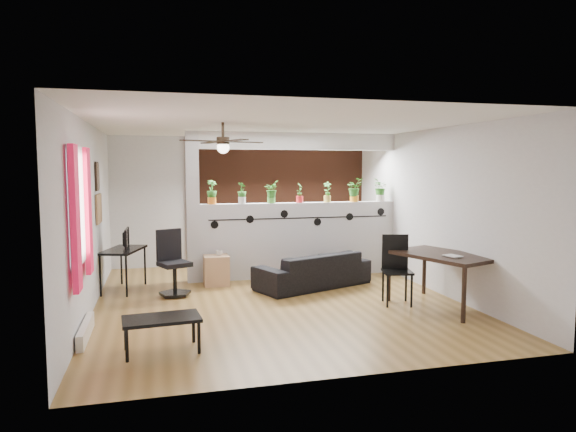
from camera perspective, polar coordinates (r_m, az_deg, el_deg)
The scene contains 28 objects.
room_shell at distance 7.64m, azimuth -1.45°, elevation 0.28°, with size 6.30×7.10×2.90m.
partition_wall at distance 9.35m, azimuth 1.30°, elevation -2.64°, with size 3.60×0.18×1.35m, color #BCBCC1.
ceiling_header at distance 9.27m, azimuth 1.32°, elevation 8.30°, with size 3.60×0.18×0.30m, color silver.
pier_column at distance 8.96m, azimuth -10.54°, elevation 0.95°, with size 0.22×0.20×2.60m, color #BCBCC1.
brick_panel at distance 10.70m, azimuth -0.81°, elevation 1.75°, with size 3.90×0.05×2.60m, color #A24E2F.
vine_decal at distance 9.21m, azimuth 1.46°, elevation -0.22°, with size 3.31×0.01×0.30m.
window_assembly at distance 6.29m, azimuth -22.16°, elevation 0.69°, with size 0.09×1.30×1.55m.
baseboard_heater at distance 6.55m, azimuth -21.57°, elevation -11.77°, with size 0.08×1.00×0.18m, color silver.
corkboard at distance 8.44m, azimuth -20.28°, elevation 0.77°, with size 0.03×0.60×0.45m, color #906A45.
framed_art at distance 8.36m, azimuth -20.44°, elevation 4.16°, with size 0.03×0.34×0.44m.
ceiling_fan at distance 7.18m, azimuth -7.23°, elevation 8.01°, with size 1.19×1.19×0.43m.
potted_plant_0 at distance 8.97m, azimuth -8.47°, elevation 2.72°, with size 0.26×0.23×0.42m.
potted_plant_1 at distance 9.04m, azimuth -5.14°, elevation 2.65°, with size 0.22×0.23×0.38m.
potted_plant_2 at distance 9.14m, azimuth -1.88°, elevation 2.78°, with size 0.23×0.25×0.40m.
potted_plant_3 at distance 9.27m, azimuth 1.31°, elevation 2.72°, with size 0.21×0.23×0.37m.
potted_plant_4 at distance 9.42m, azimuth 4.40°, elevation 2.76°, with size 0.23×0.21×0.38m.
potted_plant_5 at distance 9.60m, azimuth 7.38°, elevation 2.98°, with size 0.26×0.22×0.44m.
potted_plant_6 at distance 9.81m, azimuth 10.25°, elevation 2.95°, with size 0.23×0.26×0.43m.
sofa at distance 8.61m, azimuth 2.77°, elevation -6.05°, with size 1.87×0.74×0.55m, color black.
cube_shelf at distance 8.78m, azimuth -7.97°, elevation -6.00°, with size 0.41×0.37×0.51m, color tan.
cup at distance 8.73m, azimuth -7.67°, elevation -4.08°, with size 0.11×0.11×0.09m, color gray.
computer_desk at distance 8.70m, azimuth -17.84°, elevation -3.92°, with size 0.75×1.04×0.68m.
monitor at distance 8.83m, azimuth -17.81°, elevation -2.80°, with size 0.05×0.30×0.17m, color black.
office_chair at distance 8.19m, azimuth -12.67°, elevation -5.56°, with size 0.55×0.56×1.00m.
dining_table at distance 7.62m, azimuth 16.80°, elevation -4.63°, with size 1.28×1.61×0.77m.
book at distance 7.30m, azimuth 17.37°, elevation -4.33°, with size 0.17×0.23×0.02m, color gray.
folding_chair at distance 7.69m, azimuth 11.92°, elevation -5.12°, with size 0.49×0.49×1.00m.
coffee_table at distance 5.78m, azimuth -13.87°, elevation -11.25°, with size 0.85×0.52×0.38m.
Camera 1 is at (-1.69, -7.42, 1.98)m, focal length 32.00 mm.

